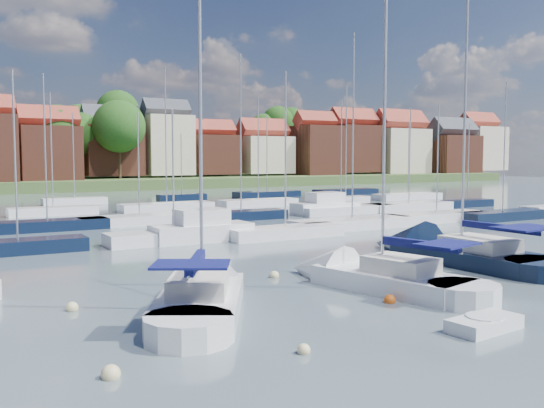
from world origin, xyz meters
TOP-DOWN VIEW (x-y plane):
  - ground at (0.00, 40.00)m, footprint 260.00×260.00m
  - sailboat_left at (-12.39, 3.25)m, footprint 7.99×11.10m
  - sailboat_centre at (-4.53, 2.77)m, footprint 5.40×11.34m
  - sailboat_navy at (3.83, 6.41)m, footprint 4.16×13.94m
  - tender at (-5.59, -4.75)m, footprint 2.88×1.58m
  - buoy_a at (-17.73, -2.84)m, footprint 0.53×0.53m
  - buoy_b at (-12.19, -3.71)m, footprint 0.41×0.41m
  - buoy_c at (-5.76, -0.13)m, footprint 0.48×0.48m
  - buoy_e at (5.32, 7.48)m, footprint 0.50×0.50m
  - buoy_g at (-7.27, 6.55)m, footprint 0.46×0.46m
  - buoy_h at (-17.13, 4.96)m, footprint 0.47×0.47m
  - marina_field at (1.91, 35.15)m, footprint 79.62×41.41m
  - far_shore_town at (2.23, 132.67)m, footprint 212.46×90.00m

SIDE VIEW (x-z plane):
  - ground at x=0.00m, z-range 0.00..0.00m
  - buoy_a at x=-17.73m, z-range -0.26..0.26m
  - buoy_b at x=-12.19m, z-range -0.20..0.20m
  - buoy_c at x=-5.76m, z-range -0.24..0.24m
  - buoy_e at x=5.32m, z-range -0.25..0.25m
  - buoy_g at x=-7.27m, z-range -0.23..0.23m
  - buoy_h at x=-17.13m, z-range -0.24..0.24m
  - tender at x=-5.59m, z-range -0.07..0.53m
  - sailboat_navy at x=3.83m, z-range -9.17..9.85m
  - sailboat_left at x=-12.39m, z-range -7.19..7.90m
  - sailboat_centre at x=-4.53m, z-range -7.11..7.82m
  - marina_field at x=1.91m, z-range -7.53..8.40m
  - far_shore_town at x=2.23m, z-range -6.53..15.74m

